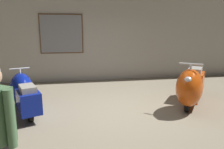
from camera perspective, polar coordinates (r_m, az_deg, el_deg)
The scene contains 4 objects.
ground_plane at distance 4.74m, azimuth 2.07°, elevation -10.29°, with size 60.00×60.00×0.00m, color gray.
showroom_back_wall at distance 7.68m, azimuth -3.21°, elevation 11.92°, with size 18.00×0.24×3.60m.
scooter_0 at distance 5.04m, azimuth -23.09°, elevation -4.64°, with size 0.99×1.63×0.96m.
scooter_1 at distance 5.27m, azimuth 20.86°, elevation -3.04°, with size 1.51×1.74×1.10m.
Camera 1 is at (-0.93, -4.29, 1.79)m, focal length 33.31 mm.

